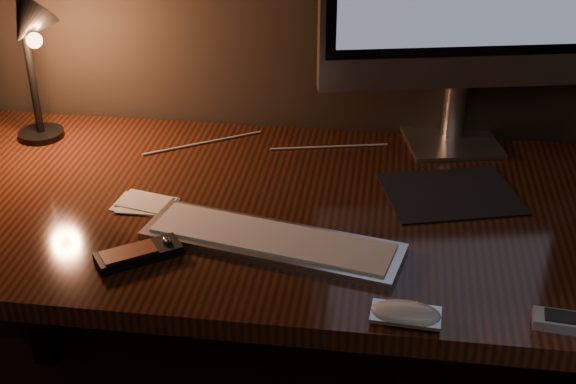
# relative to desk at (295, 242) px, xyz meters

# --- Properties ---
(desk) EXTENTS (1.60, 0.75, 0.75)m
(desk) POSITION_rel_desk_xyz_m (0.00, 0.00, 0.00)
(desk) COLOR #3D1B0D
(desk) RESTS_ON ground
(keyboard) EXTENTS (0.49, 0.23, 0.02)m
(keyboard) POSITION_rel_desk_xyz_m (-0.02, -0.22, 0.14)
(keyboard) COLOR silver
(keyboard) RESTS_ON desk
(mousepad) EXTENTS (0.31, 0.27, 0.00)m
(mousepad) POSITION_rel_desk_xyz_m (0.31, 0.02, 0.13)
(mousepad) COLOR black
(mousepad) RESTS_ON desk
(mouse) EXTENTS (0.11, 0.06, 0.02)m
(mouse) POSITION_rel_desk_xyz_m (0.23, -0.41, 0.14)
(mouse) COLOR white
(mouse) RESTS_ON desk
(media_remote) EXTENTS (0.15, 0.13, 0.03)m
(media_remote) POSITION_rel_desk_xyz_m (-0.24, -0.29, 0.14)
(media_remote) COLOR black
(media_remote) RESTS_ON desk
(papers) EXTENTS (0.13, 0.09, 0.01)m
(papers) POSITION_rel_desk_xyz_m (-0.29, -0.11, 0.13)
(papers) COLOR white
(papers) RESTS_ON desk
(desk_lamp) EXTENTS (0.16, 0.18, 0.35)m
(desk_lamp) POSITION_rel_desk_xyz_m (-0.59, 0.14, 0.36)
(desk_lamp) COLOR black
(desk_lamp) RESTS_ON desk
(cable) EXTENTS (0.52, 0.20, 0.00)m
(cable) POSITION_rel_desk_xyz_m (-0.09, 0.18, 0.13)
(cable) COLOR white
(cable) RESTS_ON desk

